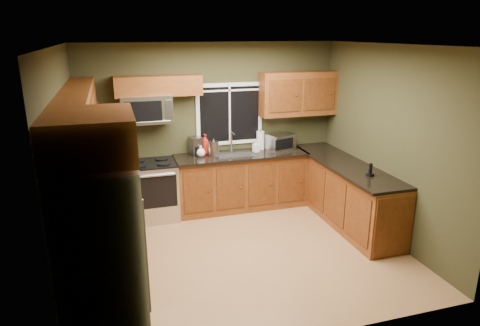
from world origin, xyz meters
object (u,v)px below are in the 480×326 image
toaster_oven (281,142)px  soap_bottle_b (256,146)px  refrigerator (103,258)px  paper_towel_roll (260,140)px  soap_bottle_a (205,144)px  cordless_phone (370,172)px  range (152,190)px  kettle (214,148)px  soap_bottle_c (201,151)px  microwave (147,109)px  coffee_maker (196,147)px

toaster_oven → soap_bottle_b: bearing=-176.1°
soap_bottle_b → refrigerator: bearing=-130.5°
paper_towel_roll → soap_bottle_a: (-0.96, -0.02, 0.01)m
paper_towel_roll → cordless_phone: 2.03m
refrigerator → cordless_phone: (3.53, 1.21, 0.09)m
paper_towel_roll → soap_bottle_a: size_ratio=1.04×
range → soap_bottle_a: (0.90, 0.19, 0.64)m
kettle → cordless_phone: size_ratio=1.64×
soap_bottle_c → soap_bottle_b: bearing=0.3°
microwave → soap_bottle_c: (0.80, -0.08, -0.70)m
soap_bottle_a → coffee_maker: bearing=-173.4°
refrigerator → paper_towel_roll: size_ratio=5.29×
paper_towel_roll → cordless_phone: size_ratio=1.88×
coffee_maker → soap_bottle_a: bearing=6.6°
toaster_oven → cordless_phone: toaster_oven is taller
range → toaster_oven: size_ratio=1.88×
microwave → kettle: 1.20m
refrigerator → soap_bottle_c: refrigerator is taller
coffee_maker → soap_bottle_c: size_ratio=1.62×
toaster_oven → soap_bottle_c: bearing=-178.5°
coffee_maker → soap_bottle_b: 1.00m
microwave → soap_bottle_a: bearing=3.3°
refrigerator → soap_bottle_c: (1.49, 2.83, 0.13)m
coffee_maker → soap_bottle_c: bearing=-62.9°
range → soap_bottle_b: (1.73, 0.06, 0.57)m
paper_towel_roll → cordless_phone: bearing=-60.9°
range → toaster_oven: bearing=2.4°
toaster_oven → coffee_maker: (-1.44, 0.08, 0.00)m
coffee_maker → soap_bottle_c: 0.14m
refrigerator → range: 2.89m
range → paper_towel_roll: paper_towel_roll is taller
toaster_oven → cordless_phone: 1.79m
range → soap_bottle_a: soap_bottle_a is taller
soap_bottle_a → soap_bottle_c: soap_bottle_a is taller
refrigerator → soap_bottle_a: bearing=61.7°
toaster_oven → soap_bottle_a: bearing=175.7°
refrigerator → coffee_maker: 3.27m
refrigerator → microwave: microwave is taller
soap_bottle_c → cordless_phone: bearing=-38.3°
soap_bottle_a → range: bearing=-168.2°
range → soap_bottle_c: soap_bottle_c is taller
paper_towel_roll → microwave: bearing=-177.7°
soap_bottle_a → cordless_phone: (1.95, -1.75, -0.11)m
toaster_oven → soap_bottle_a: 1.28m
toaster_oven → soap_bottle_b: 0.45m
microwave → range: bearing=-90.0°
soap_bottle_c → cordless_phone: same height
refrigerator → paper_towel_roll: refrigerator is taller
refrigerator → soap_bottle_c: bearing=62.2°
soap_bottle_b → soap_bottle_a: bearing=171.3°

